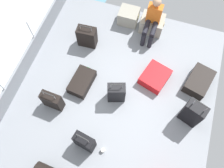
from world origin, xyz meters
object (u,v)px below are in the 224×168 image
Objects in this scene: suitcase_6 at (116,93)px; suitcase_8 at (192,113)px; cargo_crate_0 at (129,16)px; suitcase_5 at (155,77)px; passenger_seated at (153,19)px; cargo_crate_1 at (152,24)px; paper_cup at (103,150)px; suitcase_2 at (87,37)px; suitcase_3 at (52,101)px; suitcase_7 at (199,81)px; suitcase_4 at (85,142)px; suitcase_0 at (82,82)px.

suitcase_6 is 1.61m from suitcase_8.
cargo_crate_0 reaches higher than suitcase_5.
suitcase_8 is at bearing -55.14° from passenger_seated.
cargo_crate_1 is (0.63, -0.06, 0.01)m from cargo_crate_0.
suitcase_5 is 2.00m from paper_cup.
suitcase_2 is (-1.39, -0.75, -0.30)m from passenger_seated.
suitcase_7 is (2.92, 1.48, -0.12)m from suitcase_3.
passenger_seated is (0.63, -0.24, 0.38)m from cargo_crate_0.
cargo_crate_0 reaches higher than suitcase_7.
suitcase_4 is 2.86m from suitcase_7.
suitcase_6 is 7.19× the size of paper_cup.
paper_cup is (0.45, -3.37, -0.14)m from cargo_crate_0.
suitcase_2 is at bearing 117.01° from paper_cup.
suitcase_4 is (0.84, -2.37, -0.00)m from suitcase_2.
cargo_crate_1 is 0.65× the size of suitcase_8.
suitcase_6 reaches higher than suitcase_0.
suitcase_7 is at bearing 52.95° from paper_cup.
suitcase_3 is 2.34m from suitcase_5.
passenger_seated is at bearing 86.66° from paper_cup.
passenger_seated is 1.65× the size of suitcase_2.
cargo_crate_1 is 2.14m from suitcase_6.
paper_cup is at bearing -127.05° from suitcase_7.
suitcase_2 is at bearing -151.61° from passenger_seated.
suitcase_4 is 0.75× the size of suitcase_8.
suitcase_3 reaches higher than suitcase_5.
suitcase_3 reaches higher than cargo_crate_0.
passenger_seated is 1.43× the size of suitcase_5.
passenger_seated is 2.96m from suitcase_3.
suitcase_2 is (-0.27, 1.10, 0.16)m from suitcase_0.
suitcase_8 is at bearing -23.09° from suitcase_2.
suitcase_8 is at bearing -37.49° from suitcase_5.
suitcase_2 is at bearing 165.60° from suitcase_5.
suitcase_6 is (0.35, -2.17, 0.10)m from cargo_crate_0.
cargo_crate_0 is 1.25m from suitcase_2.
suitcase_0 is at bearing -162.03° from suitcase_7.
paper_cup is at bearing -1.40° from suitcase_4.
cargo_crate_1 is at bearing 139.00° from suitcase_7.
cargo_crate_1 is 0.83× the size of suitcase_0.
suitcase_0 is 0.88× the size of suitcase_7.
suitcase_8 is (2.73, -1.16, 0.08)m from suitcase_2.
suitcase_2 is 2.68m from paper_cup.
suitcase_4 is 2.24m from suitcase_8.
suitcase_8 is at bearing -1.49° from suitcase_0.
suitcase_2 reaches higher than suitcase_7.
cargo_crate_0 is 0.63m from cargo_crate_1.
cargo_crate_0 is 0.73× the size of suitcase_6.
suitcase_8 is (2.46, -0.06, 0.25)m from suitcase_0.
suitcase_6 is at bearing -98.18° from passenger_seated.
suitcase_4 is 0.92× the size of suitcase_5.
suitcase_8 is (1.33, -1.92, -0.21)m from passenger_seated.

